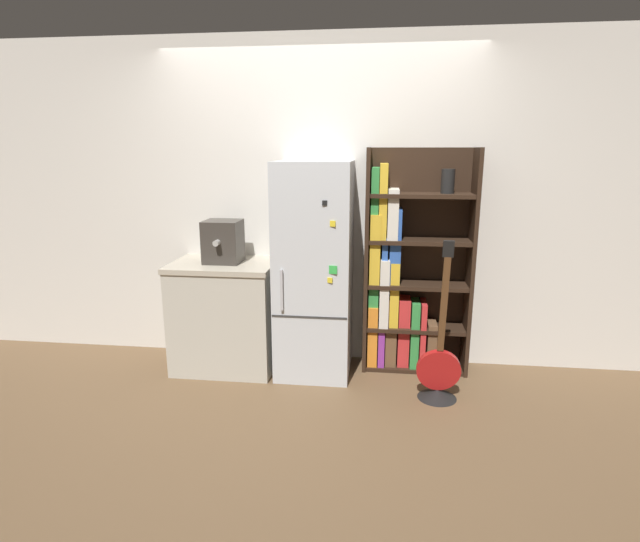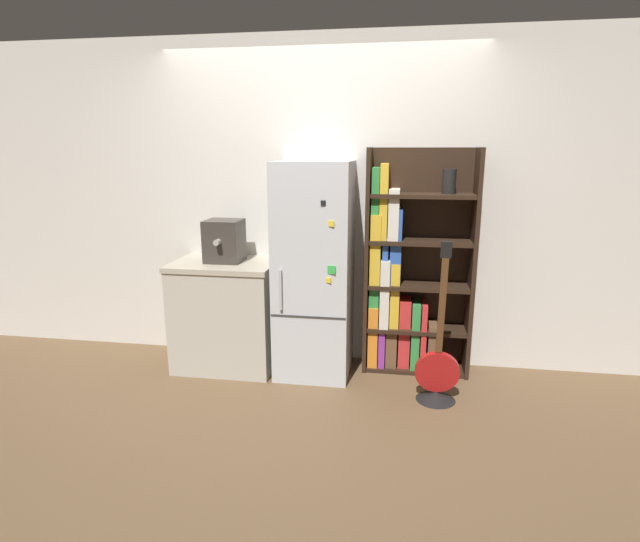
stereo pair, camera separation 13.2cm
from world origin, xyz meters
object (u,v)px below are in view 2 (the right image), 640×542
bookshelf (405,279)px  guitar (437,378)px  espresso_machine (224,241)px  refrigerator (314,270)px

bookshelf → guitar: bearing=-65.7°
espresso_machine → guitar: 1.90m
refrigerator → espresso_machine: size_ratio=5.02×
bookshelf → guitar: 0.82m
refrigerator → bookshelf: bookshelf is taller
refrigerator → espresso_machine: 0.75m
refrigerator → espresso_machine: bearing=179.7°
refrigerator → espresso_machine: refrigerator is taller
guitar → bookshelf: bearing=114.3°
refrigerator → guitar: bearing=-21.5°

